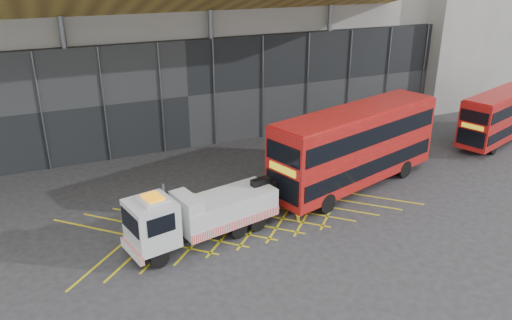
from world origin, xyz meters
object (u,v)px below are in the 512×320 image
bus_second (502,114)px  worker (299,208)px  recovery_truck (199,214)px  bus_towed (356,144)px

bus_second → worker: size_ratio=6.55×
recovery_truck → worker: bearing=-14.4°
recovery_truck → bus_towed: size_ratio=0.74×
bus_towed → worker: (-5.32, -2.52, -2.03)m
recovery_truck → bus_second: bearing=-1.9°
recovery_truck → bus_second: bus_second is taller
recovery_truck → worker: size_ratio=6.07×
bus_towed → bus_second: bus_towed is taller
bus_towed → bus_second: size_ratio=1.25×
recovery_truck → bus_towed: (10.88, 2.26, 1.29)m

